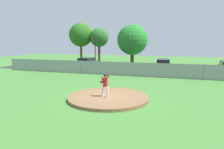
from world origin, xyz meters
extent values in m
plane|color=#427A33|center=(0.00, 6.00, 0.00)|extent=(80.00, 80.00, 0.00)
cube|color=#2B2B2D|center=(0.00, 14.50, 0.00)|extent=(44.00, 7.00, 0.01)
cylinder|color=brown|center=(0.00, 0.00, 0.10)|extent=(5.59, 5.59, 0.20)
cylinder|color=silver|center=(-0.39, 0.00, 0.56)|extent=(0.13, 0.13, 0.71)
cylinder|color=silver|center=(0.05, -0.30, 0.56)|extent=(0.13, 0.13, 0.71)
cylinder|color=maroon|center=(-0.17, -0.15, 1.21)|extent=(0.32, 0.32, 0.58)
cylinder|color=maroon|center=(0.01, -0.15, 1.59)|extent=(0.39, 0.30, 0.45)
cylinder|color=maroon|center=(-0.35, -0.15, 1.36)|extent=(0.28, 0.23, 0.46)
ellipsoid|color=#4C2D14|center=(-0.47, -0.10, 1.19)|extent=(0.20, 0.12, 0.18)
sphere|color=tan|center=(-0.17, -0.15, 1.60)|extent=(0.20, 0.20, 0.20)
cylinder|color=black|center=(-0.17, -0.15, 1.67)|extent=(0.21, 0.21, 0.09)
sphere|color=white|center=(1.02, -0.71, 0.24)|extent=(0.07, 0.07, 0.07)
cube|color=gray|center=(0.00, 10.00, 0.81)|extent=(35.65, 0.03, 1.61)
cylinder|color=slate|center=(-17.82, 10.00, 0.86)|extent=(0.07, 0.07, 1.71)
cylinder|color=slate|center=(-7.13, 10.00, 0.86)|extent=(0.07, 0.07, 1.71)
cylinder|color=slate|center=(7.13, 10.00, 0.86)|extent=(0.07, 0.07, 1.71)
cube|color=#146066|center=(-8.58, 14.96, 0.67)|extent=(1.92, 4.77, 0.70)
cube|color=black|center=(-8.58, 14.96, 1.31)|extent=(1.73, 2.64, 0.58)
cylinder|color=black|center=(-8.55, 16.42, 0.32)|extent=(1.89, 0.68, 0.64)
cylinder|color=black|center=(-8.62, 13.49, 0.32)|extent=(1.89, 0.68, 0.64)
cube|color=slate|center=(2.72, 14.26, 0.68)|extent=(1.99, 4.50, 0.73)
cube|color=black|center=(2.72, 14.26, 1.39)|extent=(1.73, 2.52, 0.68)
cylinder|color=black|center=(2.64, 15.63, 0.32)|extent=(1.81, 0.75, 0.64)
cylinder|color=black|center=(2.81, 12.90, 0.32)|extent=(1.81, 0.75, 0.64)
cylinder|color=black|center=(-8.79, 18.98, 2.33)|extent=(0.14, 0.14, 4.66)
cube|color=black|center=(-8.79, 18.80, 4.21)|extent=(0.28, 0.24, 0.90)
sphere|color=red|center=(-8.79, 18.68, 4.48)|extent=(0.18, 0.18, 0.18)
sphere|color=orange|center=(-8.79, 18.68, 4.21)|extent=(0.18, 0.18, 0.18)
sphere|color=green|center=(-8.79, 18.68, 3.94)|extent=(0.18, 0.18, 0.18)
cylinder|color=#4C331E|center=(-13.78, 23.75, 1.85)|extent=(0.42, 0.42, 3.70)
sphere|color=#28661B|center=(-13.78, 23.75, 5.31)|extent=(4.60, 4.60, 4.60)
cylinder|color=#4C331E|center=(-10.02, 23.95, 1.77)|extent=(0.47, 0.47, 3.54)
sphere|color=#296226|center=(-10.02, 23.95, 4.80)|extent=(3.61, 3.61, 3.61)
cylinder|color=#4C331E|center=(-2.88, 21.05, 1.26)|extent=(0.58, 0.58, 2.52)
sphere|color=#277D2C|center=(-2.88, 21.05, 4.31)|extent=(5.13, 5.13, 5.13)
camera|label=1|loc=(4.43, -12.97, 3.92)|focal=32.59mm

